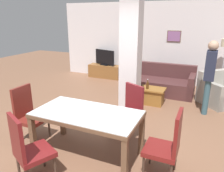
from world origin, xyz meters
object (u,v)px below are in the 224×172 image
at_px(tv_screen, 105,58).
at_px(standing_person, 210,73).
at_px(tv_stand, 105,71).
at_px(dining_chair_head_right, 168,144).
at_px(dining_table, 87,121).
at_px(bottle, 147,85).
at_px(dining_chair_near_left, 28,148).
at_px(armchair, 219,93).
at_px(sofa, 161,83).
at_px(coffee_table, 152,96).
at_px(dining_chair_head_left, 28,113).
at_px(dining_chair_far_right, 129,111).

distance_m(tv_screen, standing_person, 4.06).
height_order(tv_stand, standing_person, standing_person).
xyz_separation_m(dining_chair_head_right, standing_person, (0.44, 2.60, 0.46)).
xyz_separation_m(dining_table, bottle, (0.30, 2.56, -0.09)).
height_order(dining_chair_near_left, bottle, dining_chair_near_left).
bearing_deg(armchair, dining_chair_near_left, 17.65).
bearing_deg(standing_person, dining_chair_near_left, 150.29).
distance_m(dining_table, tv_screen, 4.87).
relative_size(dining_chair_near_left, bottle, 4.04).
bearing_deg(tv_stand, standing_person, -27.89).
distance_m(dining_table, dining_chair_head_right, 1.28).
bearing_deg(sofa, dining_chair_near_left, 79.53).
bearing_deg(coffee_table, armchair, 24.05).
xyz_separation_m(dining_chair_head_right, dining_chair_near_left, (-1.70, -0.87, 0.00)).
height_order(dining_table, tv_stand, dining_table).
bearing_deg(sofa, tv_stand, -20.02).
bearing_deg(dining_chair_head_left, tv_stand, -172.18).
height_order(dining_chair_head_right, bottle, dining_chair_head_right).
distance_m(dining_chair_head_left, dining_chair_head_right, 2.52).
bearing_deg(tv_stand, armchair, -16.23).
bearing_deg(dining_chair_head_right, tv_stand, 34.94).
bearing_deg(bottle, dining_chair_head_right, -69.04).
distance_m(dining_table, dining_chair_head_left, 1.25).
xyz_separation_m(dining_chair_head_left, tv_screen, (-0.62, 4.50, 0.22)).
relative_size(bottle, tv_screen, 0.30).
distance_m(dining_chair_near_left, tv_screen, 5.56).
xyz_separation_m(dining_chair_head_left, dining_chair_far_right, (1.66, 0.83, 0.00)).
xyz_separation_m(dining_chair_head_right, bottle, (-0.98, 2.56, -0.01)).
height_order(dining_chair_head_left, dining_chair_head_right, same).
distance_m(dining_chair_far_right, standing_person, 2.24).
relative_size(dining_chair_near_left, tv_stand, 0.83).
height_order(dining_chair_far_right, bottle, dining_chair_far_right).
distance_m(dining_chair_head_right, standing_person, 2.68).
bearing_deg(coffee_table, sofa, 89.71).
bearing_deg(dining_chair_head_right, dining_table, 90.00).
bearing_deg(dining_chair_far_right, dining_table, 90.00).
bearing_deg(tv_stand, dining_chair_near_left, -74.95).
relative_size(dining_chair_far_right, tv_stand, 0.83).
bearing_deg(dining_chair_far_right, dining_chair_head_right, 162.53).
height_order(tv_stand, tv_screen, tv_screen).
bearing_deg(tv_screen, armchair, -179.31).
xyz_separation_m(sofa, tv_screen, (-2.28, 0.83, 0.47)).
bearing_deg(dining_table, tv_screen, 112.49).
relative_size(dining_chair_near_left, dining_chair_far_right, 1.00).
xyz_separation_m(sofa, tv_stand, (-2.28, 0.83, -0.05)).
xyz_separation_m(bottle, tv_screen, (-2.16, 1.94, 0.23)).
relative_size(sofa, armchair, 1.60).
relative_size(tv_screen, standing_person, 0.50).
distance_m(dining_chair_head_left, sofa, 4.03).
bearing_deg(bottle, dining_chair_far_right, -86.00).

